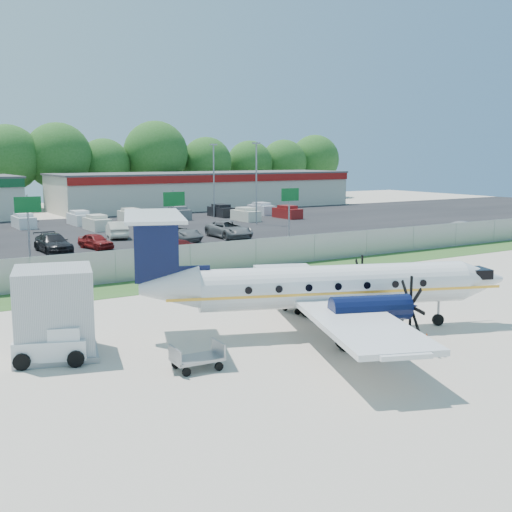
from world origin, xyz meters
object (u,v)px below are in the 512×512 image
pushback_tug (55,344)px  baggage_cart_near (301,302)px  aircraft (326,286)px  service_container (54,315)px  baggage_cart_far (197,358)px

pushback_tug → baggage_cart_near: 12.56m
baggage_cart_near → pushback_tug: bearing=-172.9°
aircraft → pushback_tug: size_ratio=5.69×
service_container → aircraft: bearing=-14.8°
pushback_tug → service_container: 1.23m
baggage_cart_far → service_container: (-3.85, 4.43, 1.15)m
pushback_tug → baggage_cart_near: pushback_tug is taller
baggage_cart_near → service_container: bearing=-176.4°
aircraft → baggage_cart_near: size_ratio=9.23×
aircraft → baggage_cart_far: 7.40m
service_container → pushback_tug: bearing=-106.6°
aircraft → pushback_tug: aircraft is taller
baggage_cart_near → aircraft: bearing=-109.9°
service_container → baggage_cart_near: bearing=3.6°
baggage_cart_far → aircraft: bearing=12.3°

